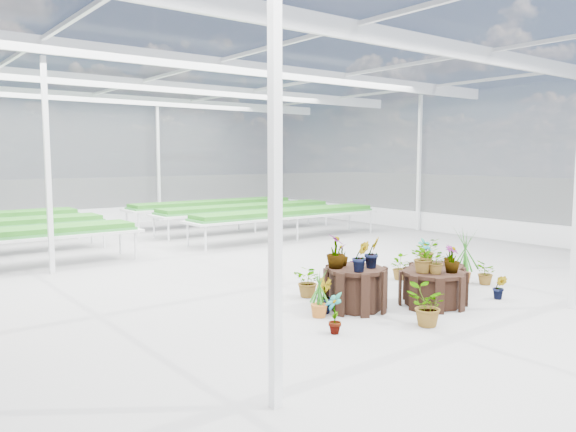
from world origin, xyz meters
TOP-DOWN VIEW (x-y plane):
  - ground_plane at (0.00, 0.00)m, footprint 24.00×24.00m
  - greenhouse_shell at (0.00, 0.00)m, footprint 18.00×24.00m
  - steel_frame at (0.00, 0.00)m, footprint 18.00×24.00m
  - nursery_benches at (0.00, 7.20)m, footprint 16.00×7.00m
  - plinth_tall at (0.12, -1.91)m, footprint 1.26×1.26m
  - plinth_mid at (1.32, -2.51)m, footprint 1.15×1.15m
  - plinth_low at (2.32, -1.81)m, footprint 1.28×1.28m
  - nursery_plants at (1.15, -1.94)m, footprint 4.76×3.03m

SIDE VIEW (x-z plane):
  - ground_plane at x=0.00m, z-range 0.00..0.00m
  - plinth_low at x=2.32m, z-range 0.00..0.45m
  - plinth_mid at x=1.32m, z-range 0.00..0.57m
  - plinth_tall at x=0.12m, z-range 0.00..0.68m
  - nursery_benches at x=0.00m, z-range 0.00..0.84m
  - nursery_plants at x=1.15m, z-range -0.11..1.12m
  - greenhouse_shell at x=0.00m, z-range 0.00..4.50m
  - steel_frame at x=0.00m, z-range 0.00..4.50m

